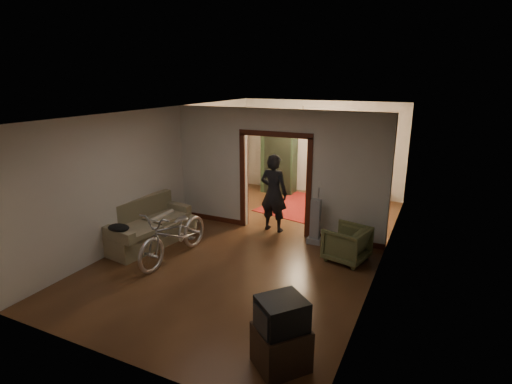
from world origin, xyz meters
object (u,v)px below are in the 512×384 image
Objects in this scene: locker at (279,160)px; bicycle at (174,234)px; sofa at (149,223)px; armchair at (347,244)px; person at (274,193)px; desk at (349,191)px.

bicycle is at bearing -92.82° from locker.
locker is at bearing 87.09° from sofa.
person reaches higher than armchair.
bicycle is 1.95× the size of desk.
sofa is 1.11× the size of person.
armchair is 0.42× the size of person.
bicycle is 2.59× the size of armchair.
desk is at bearing 63.62° from sofa.
sofa reaches higher than desk.
person is at bearing 64.36° from bicycle.
person is at bearing -100.51° from armchair.
armchair is at bearing 159.51° from person.
sofa is at bearing -144.89° from desk.
bicycle reaches higher than sofa.
desk is at bearing -108.08° from person.
sofa is 1.04m from bicycle.
bicycle is at bearing -134.32° from desk.
bicycle is at bearing -52.09° from armchair.
bicycle is at bearing -13.61° from sofa.
desk is at bearing -9.16° from locker.
armchair is at bearing -54.86° from locker.
sofa is at bearing -62.53° from armchair.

